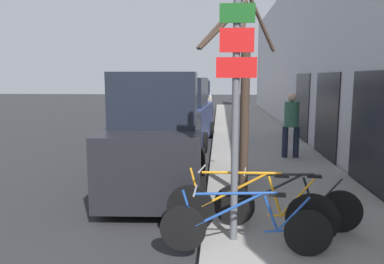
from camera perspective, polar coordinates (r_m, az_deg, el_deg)
name	(u,v)px	position (r m, az deg, el deg)	size (l,w,h in m)	color
ground_plane	(182,150)	(12.37, -1.56, -2.76)	(80.00, 80.00, 0.00)	#28282B
sidewalk_curb	(254,136)	(15.11, 9.38, -0.55)	(3.20, 32.00, 0.15)	gray
building_facade	(302,55)	(15.14, 16.43, 11.19)	(0.23, 32.00, 6.50)	#BCBCC1
signpost	(236,107)	(4.97, 6.66, 3.86)	(0.52, 0.12, 3.30)	#595B60
bicycle_0	(245,226)	(4.93, 8.04, -14.05)	(2.18, 0.44, 0.83)	black
bicycle_1	(249,210)	(5.35, 8.70, -11.66)	(2.36, 0.55, 0.98)	black
bicycle_2	(286,205)	(5.78, 14.13, -10.68)	(2.15, 0.44, 0.86)	black
parked_car_0	(159,137)	(8.02, -5.02, -0.84)	(2.15, 4.51, 2.48)	black
parked_car_1	(182,115)	(13.31, -1.47, 2.66)	(2.21, 4.74, 2.37)	navy
parked_car_2	(192,104)	(19.10, 0.07, 4.30)	(2.14, 4.21, 2.29)	gray
parked_car_3	(198,99)	(24.63, 0.88, 5.06)	(2.08, 4.65, 2.15)	silver
pedestrian_near	(291,121)	(10.76, 14.90, 1.69)	(0.47, 0.40, 1.80)	#1E2338
street_tree	(243,102)	(6.95, 7.76, 4.61)	(1.48, 1.63, 3.77)	#3D2D23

